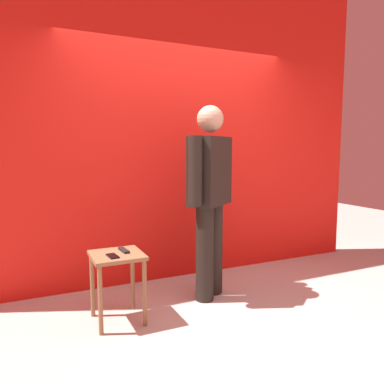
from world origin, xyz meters
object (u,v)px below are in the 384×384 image
Objects in this scene: side_table at (117,268)px; tv_remote at (124,250)px; standing_person at (210,192)px; cell_phone at (113,256)px.

side_table is 3.34× the size of tv_remote.
tv_remote is (-0.85, -0.10, -0.43)m from standing_person.
standing_person is 1.08m from cell_phone.
side_table is at bearing -171.16° from standing_person.
cell_phone is 0.85× the size of tv_remote.
cell_phone is (-0.05, -0.07, 0.12)m from side_table.
side_table is at bearing -154.14° from tv_remote.
standing_person is at bearing 7.25° from cell_phone.
side_table is 3.95× the size of cell_phone.
tv_remote reaches higher than cell_phone.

